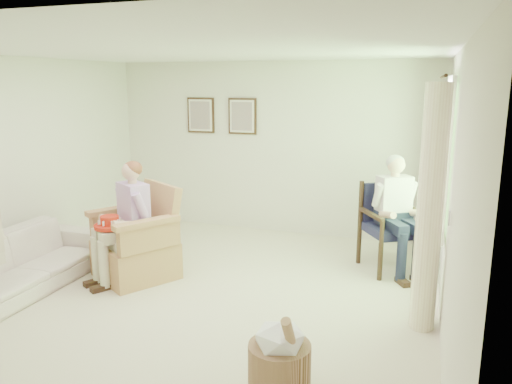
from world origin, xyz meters
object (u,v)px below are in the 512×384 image
red_hat (110,223)px  hatbox (280,357)px  wood_armchair (394,223)px  wicker_armchair (137,248)px  sofa (20,263)px  person_wicker (128,213)px  person_dark (395,206)px

red_hat → hatbox: size_ratio=0.50×
wood_armchair → red_hat: 3.44m
wicker_armchair → sofa: (-1.01, -0.80, -0.04)m
sofa → hatbox: bearing=-104.3°
wicker_armchair → person_wicker: person_wicker is taller
wood_armchair → hatbox: wood_armchair is taller
wicker_armchair → person_dark: person_dark is taller
wicker_armchair → person_wicker: size_ratio=0.80×
wicker_armchair → hatbox: wicker_armchair is taller
person_wicker → red_hat: bearing=-98.0°
red_hat → hatbox: 2.78m
wood_armchair → person_wicker: bearing=174.3°
person_wicker → wood_armchair: bearing=58.4°
person_wicker → wicker_armchair: bearing=121.4°
person_wicker → person_dark: person_dark is taller
wood_armchair → sofa: (-3.89, -2.12, -0.26)m
wood_armchair → person_dark: size_ratio=0.75×
person_wicker → person_dark: 3.16m
wood_armchair → sofa: bearing=175.9°
person_wicker → red_hat: person_wicker is taller
wood_armchair → hatbox: size_ratio=1.50×
sofa → red_hat: 1.08m
person_dark → hatbox: (-0.61, -2.78, -0.56)m
sofa → red_hat: bearing=-60.7°
person_dark → red_hat: bearing=173.1°
red_hat → wicker_armchair: bearing=66.4°
hatbox → sofa: bearing=165.7°
wood_armchair → person_wicker: (-2.88, -1.47, 0.24)m
wicker_armchair → wood_armchair: (2.88, 1.32, 0.23)m
wood_armchair → hatbox: (-0.61, -2.96, -0.30)m
wood_armchair → red_hat: size_ratio=2.97×
hatbox → red_hat: bearing=151.2°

